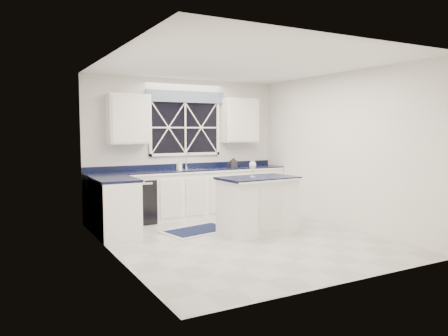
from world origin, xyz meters
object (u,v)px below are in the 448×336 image
faucet (187,161)px  kettle (233,163)px  soap_bottle (179,165)px  wine_glass (253,166)px  island (257,205)px  dishwasher (136,201)px

faucet → kettle: size_ratio=1.08×
soap_bottle → wine_glass: bearing=-75.2°
kettle → wine_glass: 1.77m
island → soap_bottle: 2.09m
island → soap_bottle: size_ratio=7.54×
dishwasher → soap_bottle: soap_bottle is taller
faucet → wine_glass: bearing=-79.4°
island → wine_glass: size_ratio=4.89×
soap_bottle → kettle: bearing=-12.2°
dishwasher → kettle: kettle is taller
kettle → wine_glass: wine_glass is taller
island → dishwasher: bearing=128.4°
wine_glass → soap_bottle: 1.97m
wine_glass → dishwasher: bearing=130.9°
dishwasher → soap_bottle: size_ratio=4.78×
kettle → wine_glass: size_ratio=1.06×
dishwasher → faucet: size_ratio=2.72×
dishwasher → island: bearing=-48.2°
faucet → island: faucet is taller
soap_bottle → island: bearing=-73.3°
dishwasher → faucet: faucet is taller
island → kettle: size_ratio=4.64×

